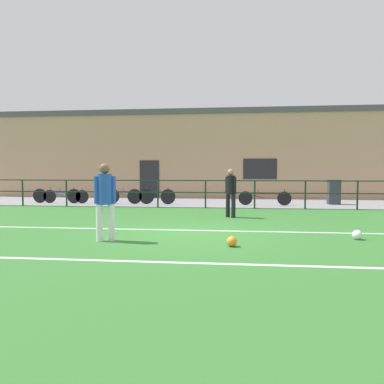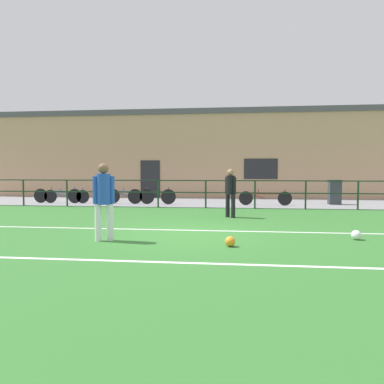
{
  "view_description": "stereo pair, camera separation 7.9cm",
  "coord_description": "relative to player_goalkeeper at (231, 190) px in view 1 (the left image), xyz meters",
  "views": [
    {
      "loc": [
        1.02,
        -8.62,
        1.56
      ],
      "look_at": [
        -0.39,
        4.38,
        0.75
      ],
      "focal_mm": 33.35,
      "sensor_mm": 36.0,
      "label": 1
    },
    {
      "loc": [
        1.1,
        -8.61,
        1.56
      ],
      "look_at": [
        -0.39,
        4.38,
        0.75
      ],
      "focal_mm": 33.35,
      "sensor_mm": 36.0,
      "label": 2
    }
  ],
  "objects": [
    {
      "name": "bicycle_parked_2",
      "position": [
        -7.65,
        4.08,
        -0.56
      ],
      "size": [
        2.2,
        0.04,
        0.72
      ],
      "color": "black",
      "rests_on": "pavement_strip"
    },
    {
      "name": "bicycle_parked_1",
      "position": [
        -8.09,
        4.08,
        -0.54
      ],
      "size": [
        2.34,
        0.04,
        0.76
      ],
      "color": "black",
      "rests_on": "pavement_strip"
    },
    {
      "name": "soccer_ball_match",
      "position": [
        0.03,
        -4.51,
        -0.8
      ],
      "size": [
        0.21,
        0.21,
        0.21
      ],
      "primitive_type": "sphere",
      "color": "orange",
      "rests_on": "ground"
    },
    {
      "name": "pavement_strip",
      "position": [
        -1.03,
        5.38,
        -0.9
      ],
      "size": [
        48.0,
        5.0,
        0.02
      ],
      "primitive_type": "cube",
      "color": "gray",
      "rests_on": "ground"
    },
    {
      "name": "ground",
      "position": [
        -1.03,
        -3.12,
        -0.93
      ],
      "size": [
        60.0,
        44.0,
        0.04
      ],
      "primitive_type": "cube",
      "color": "#33702D"
    },
    {
      "name": "perimeter_fence",
      "position": [
        -1.03,
        2.88,
        -0.16
      ],
      "size": [
        36.07,
        0.07,
        1.15
      ],
      "color": "#193823",
      "rests_on": "ground"
    },
    {
      "name": "bicycle_parked_0",
      "position": [
        -4.61,
        4.08,
        -0.53
      ],
      "size": [
        2.3,
        0.04,
        0.77
      ],
      "color": "black",
      "rests_on": "pavement_strip"
    },
    {
      "name": "field_line_hash",
      "position": [
        -1.03,
        -5.89,
        -0.91
      ],
      "size": [
        36.0,
        0.11,
        0.0
      ],
      "primitive_type": "cube",
      "color": "white",
      "rests_on": "ground"
    },
    {
      "name": "trash_bin_0",
      "position": [
        4.62,
        4.85,
        -0.33
      ],
      "size": [
        0.54,
        0.46,
        1.1
      ],
      "color": "#33383D",
      "rests_on": "pavement_strip"
    },
    {
      "name": "clubhouse_facade",
      "position": [
        -1.03,
        9.08,
        1.57
      ],
      "size": [
        28.0,
        2.56,
        4.94
      ],
      "color": "tan",
      "rests_on": "ground"
    },
    {
      "name": "bicycle_parked_3",
      "position": [
        -3.59,
        4.08,
        -0.53
      ],
      "size": [
        2.22,
        0.04,
        0.77
      ],
      "color": "black",
      "rests_on": "pavement_strip"
    },
    {
      "name": "player_goalkeeper",
      "position": [
        0.0,
        0.0,
        0.0
      ],
      "size": [
        0.36,
        0.32,
        1.6
      ],
      "rotation": [
        0.0,
        0.0,
        5.58
      ],
      "color": "black",
      "rests_on": "ground"
    },
    {
      "name": "bicycle_parked_4",
      "position": [
        1.48,
        4.08,
        -0.57
      ],
      "size": [
        2.29,
        0.04,
        0.71
      ],
      "color": "black",
      "rests_on": "pavement_strip"
    },
    {
      "name": "field_line_touchline",
      "position": [
        -1.03,
        -2.65,
        -0.91
      ],
      "size": [
        36.0,
        0.11,
        0.0
      ],
      "primitive_type": "cube",
      "color": "white",
      "rests_on": "ground"
    },
    {
      "name": "player_striker",
      "position": [
        -2.73,
        -4.22,
        0.06
      ],
      "size": [
        0.45,
        0.3,
        1.71
      ],
      "rotation": [
        0.0,
        0.0,
        0.35
      ],
      "color": "white",
      "rests_on": "ground"
    },
    {
      "name": "soccer_ball_spare",
      "position": [
        2.82,
        -3.48,
        -0.8
      ],
      "size": [
        0.22,
        0.22,
        0.22
      ],
      "primitive_type": "sphere",
      "color": "white",
      "rests_on": "ground"
    }
  ]
}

